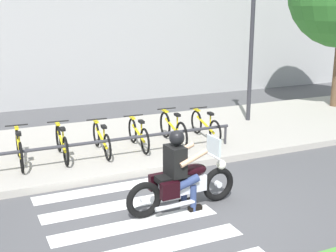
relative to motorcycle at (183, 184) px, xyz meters
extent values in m
plane|color=#4C4C4F|center=(-0.03, -0.22, -0.46)|extent=(48.00, 48.00, 0.00)
cube|color=#A8A399|center=(-0.03, 3.91, -0.38)|extent=(24.00, 4.40, 0.15)
cube|color=white|center=(-0.96, -1.02, -0.45)|extent=(2.80, 0.40, 0.01)
cube|color=white|center=(-0.96, -0.22, -0.45)|extent=(2.80, 0.40, 0.01)
cube|color=white|center=(-0.96, 0.58, -0.45)|extent=(2.80, 0.40, 0.01)
cube|color=white|center=(-0.96, 1.38, -0.45)|extent=(2.80, 0.40, 0.01)
torus|color=black|center=(0.73, 0.05, -0.14)|extent=(0.64, 0.15, 0.63)
cylinder|color=silver|center=(0.73, 0.05, -0.14)|extent=(0.12, 0.11, 0.11)
torus|color=black|center=(-0.75, -0.04, -0.14)|extent=(0.64, 0.15, 0.63)
cylinder|color=silver|center=(-0.75, -0.04, -0.14)|extent=(0.12, 0.11, 0.11)
cube|color=silver|center=(-0.01, 0.00, 0.00)|extent=(0.83, 0.33, 0.28)
ellipsoid|color=black|center=(0.19, 0.01, 0.22)|extent=(0.54, 0.31, 0.22)
cube|color=black|center=(-0.21, -0.01, 0.15)|extent=(0.58, 0.31, 0.10)
cube|color=black|center=(-0.39, 0.20, 0.04)|extent=(0.33, 0.14, 0.28)
cube|color=black|center=(-0.36, -0.24, 0.04)|extent=(0.33, 0.14, 0.28)
cylinder|color=silver|center=(0.58, 0.04, 0.42)|extent=(0.07, 0.62, 0.03)
sphere|color=white|center=(0.78, 0.05, 0.22)|extent=(0.18, 0.18, 0.18)
cube|color=silver|center=(0.61, 0.04, 0.60)|extent=(0.06, 0.40, 0.32)
cylinder|color=silver|center=(-0.24, -0.19, -0.27)|extent=(0.73, 0.12, 0.08)
cube|color=black|center=(-0.16, -0.01, 0.45)|extent=(0.28, 0.41, 0.52)
sphere|color=black|center=(-0.13, 0.00, 0.85)|extent=(0.26, 0.26, 0.26)
cylinder|color=tan|center=(0.06, 0.23, 0.53)|extent=(0.52, 0.12, 0.26)
cylinder|color=tan|center=(0.08, -0.21, 0.53)|extent=(0.52, 0.12, 0.26)
cylinder|color=navy|center=(-0.02, 0.16, 0.09)|extent=(0.45, 0.17, 0.24)
cylinder|color=navy|center=(0.10, 0.17, -0.23)|extent=(0.11, 0.11, 0.47)
cube|color=black|center=(0.14, 0.17, -0.42)|extent=(0.25, 0.11, 0.08)
cylinder|color=navy|center=(0.00, -0.16, 0.09)|extent=(0.45, 0.17, 0.24)
cylinder|color=navy|center=(0.12, -0.15, -0.23)|extent=(0.11, 0.11, 0.47)
cube|color=black|center=(0.16, -0.15, -0.42)|extent=(0.25, 0.11, 0.08)
torus|color=black|center=(-2.30, 3.66, 0.02)|extent=(0.09, 0.64, 0.64)
torus|color=black|center=(-2.36, 2.57, 0.02)|extent=(0.09, 0.64, 0.64)
cylinder|color=gold|center=(-2.33, 3.11, 0.08)|extent=(0.12, 0.98, 0.26)
cylinder|color=gold|center=(-2.34, 2.84, 0.24)|extent=(0.04, 0.04, 0.39)
cube|color=black|center=(-2.34, 2.84, 0.44)|extent=(0.11, 0.21, 0.06)
cylinder|color=black|center=(-2.30, 3.55, 0.44)|extent=(0.48, 0.06, 0.03)
cube|color=gold|center=(-2.30, 3.66, 0.36)|extent=(0.10, 0.28, 0.04)
torus|color=black|center=(-1.40, 3.64, 0.01)|extent=(0.09, 0.63, 0.63)
torus|color=black|center=(-1.46, 2.59, 0.01)|extent=(0.09, 0.63, 0.63)
cylinder|color=gold|center=(-1.43, 3.11, 0.08)|extent=(0.11, 0.93, 0.25)
cylinder|color=gold|center=(-1.45, 2.85, 0.24)|extent=(0.04, 0.04, 0.39)
cube|color=black|center=(-1.45, 2.85, 0.43)|extent=(0.11, 0.21, 0.06)
cylinder|color=black|center=(-1.41, 3.53, 0.43)|extent=(0.48, 0.06, 0.03)
cube|color=gold|center=(-1.40, 3.64, 0.36)|extent=(0.10, 0.28, 0.04)
torus|color=black|center=(-0.50, 3.66, -0.01)|extent=(0.08, 0.59, 0.59)
torus|color=black|center=(-0.56, 2.57, -0.01)|extent=(0.08, 0.59, 0.59)
cylinder|color=gold|center=(-0.53, 3.11, 0.05)|extent=(0.12, 0.98, 0.26)
cylinder|color=gold|center=(-0.55, 2.84, 0.20)|extent=(0.04, 0.04, 0.36)
cube|color=black|center=(-0.55, 2.84, 0.38)|extent=(0.11, 0.21, 0.06)
cylinder|color=black|center=(-0.51, 3.55, 0.38)|extent=(0.48, 0.06, 0.03)
cube|color=gold|center=(-0.50, 3.66, 0.31)|extent=(0.10, 0.28, 0.04)
torus|color=black|center=(0.39, 3.59, 0.00)|extent=(0.08, 0.60, 0.60)
torus|color=black|center=(0.34, 2.63, 0.00)|extent=(0.08, 0.60, 0.60)
cylinder|color=gold|center=(0.36, 3.11, 0.06)|extent=(0.11, 0.86, 0.24)
cylinder|color=gold|center=(0.35, 2.87, 0.21)|extent=(0.04, 0.04, 0.37)
cube|color=black|center=(0.35, 2.87, 0.40)|extent=(0.11, 0.21, 0.06)
cylinder|color=black|center=(0.39, 3.50, 0.40)|extent=(0.48, 0.06, 0.03)
cube|color=gold|center=(0.39, 3.59, 0.32)|extent=(0.10, 0.28, 0.04)
torus|color=black|center=(1.29, 3.65, 0.03)|extent=(0.09, 0.67, 0.67)
torus|color=black|center=(1.23, 2.57, 0.03)|extent=(0.09, 0.67, 0.67)
cylinder|color=gold|center=(1.26, 3.11, 0.10)|extent=(0.12, 0.97, 0.26)
cylinder|color=gold|center=(1.25, 2.84, 0.27)|extent=(0.04, 0.04, 0.41)
cube|color=black|center=(1.25, 2.84, 0.47)|extent=(0.11, 0.21, 0.06)
cylinder|color=black|center=(1.29, 3.55, 0.47)|extent=(0.48, 0.06, 0.03)
cube|color=gold|center=(1.29, 3.65, 0.39)|extent=(0.10, 0.28, 0.04)
torus|color=black|center=(2.19, 3.65, 0.00)|extent=(0.09, 0.61, 0.61)
torus|color=black|center=(2.13, 2.57, 0.00)|extent=(0.09, 0.61, 0.61)
cylinder|color=gold|center=(2.16, 3.11, 0.07)|extent=(0.12, 0.96, 0.26)
cylinder|color=gold|center=(2.14, 2.84, 0.22)|extent=(0.04, 0.04, 0.38)
cube|color=black|center=(2.14, 2.84, 0.41)|extent=(0.11, 0.21, 0.06)
cylinder|color=black|center=(2.18, 3.54, 0.41)|extent=(0.48, 0.06, 0.03)
cube|color=gold|center=(2.19, 3.65, 0.34)|extent=(0.10, 0.28, 0.04)
cylinder|color=#333338|center=(-0.53, 2.56, 0.14)|extent=(5.98, 0.07, 0.07)
cylinder|color=#333338|center=(2.41, 2.56, -0.08)|extent=(0.06, 0.06, 0.45)
cylinder|color=#2D2D33|center=(4.25, 4.31, 1.67)|extent=(0.12, 0.12, 4.25)
camera|label=1|loc=(-3.28, -6.57, 3.01)|focal=48.93mm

